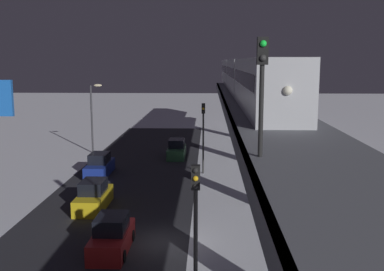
{
  "coord_description": "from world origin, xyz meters",
  "views": [
    {
      "loc": [
        -2.5,
        24.24,
        10.13
      ],
      "look_at": [
        -0.91,
        -19.54,
        2.93
      ],
      "focal_mm": 42.53,
      "sensor_mm": 36.0,
      "label": 1
    }
  ],
  "objects_px": {
    "subway_train": "(243,75)",
    "traffic_light_mid": "(203,128)",
    "sedan_green": "(177,150)",
    "sedan_yellow_2": "(94,197)",
    "sedan_red": "(112,237)",
    "rail_signal": "(262,76)",
    "sedan_blue": "(100,166)",
    "traffic_light_near": "(196,223)"
  },
  "relations": [
    {
      "from": "subway_train",
      "to": "sedan_green",
      "type": "distance_m",
      "value": 10.71
    },
    {
      "from": "rail_signal",
      "to": "sedan_yellow_2",
      "type": "relative_size",
      "value": 0.86
    },
    {
      "from": "sedan_green",
      "to": "sedan_yellow_2",
      "type": "relative_size",
      "value": 0.95
    },
    {
      "from": "subway_train",
      "to": "traffic_light_mid",
      "type": "bearing_deg",
      "value": 64.34
    },
    {
      "from": "rail_signal",
      "to": "sedan_red",
      "type": "xyz_separation_m",
      "value": [
        6.91,
        -7.83,
        -8.85
      ]
    },
    {
      "from": "sedan_blue",
      "to": "traffic_light_near",
      "type": "xyz_separation_m",
      "value": [
        -9.3,
        23.47,
        3.4
      ]
    },
    {
      "from": "sedan_yellow_2",
      "to": "sedan_red",
      "type": "bearing_deg",
      "value": 111.41
    },
    {
      "from": "sedan_yellow_2",
      "to": "sedan_green",
      "type": "bearing_deg",
      "value": -105.15
    },
    {
      "from": "traffic_light_mid",
      "to": "sedan_blue",
      "type": "bearing_deg",
      "value": 5.15
    },
    {
      "from": "sedan_red",
      "to": "traffic_light_near",
      "type": "xyz_separation_m",
      "value": [
        -4.7,
        7.0,
        3.41
      ]
    },
    {
      "from": "subway_train",
      "to": "sedan_yellow_2",
      "type": "relative_size",
      "value": 11.86
    },
    {
      "from": "sedan_red",
      "to": "traffic_light_mid",
      "type": "xyz_separation_m",
      "value": [
        -4.7,
        -17.31,
        3.41
      ]
    },
    {
      "from": "sedan_green",
      "to": "traffic_light_near",
      "type": "xyz_separation_m",
      "value": [
        -2.9,
        31.14,
        3.4
      ]
    },
    {
      "from": "subway_train",
      "to": "sedan_blue",
      "type": "xyz_separation_m",
      "value": [
        13.43,
        9.43,
        -7.89
      ]
    },
    {
      "from": "sedan_blue",
      "to": "sedan_green",
      "type": "distance_m",
      "value": 9.99
    },
    {
      "from": "sedan_red",
      "to": "sedan_green",
      "type": "relative_size",
      "value": 1.0
    },
    {
      "from": "sedan_red",
      "to": "sedan_yellow_2",
      "type": "height_order",
      "value": "same"
    },
    {
      "from": "sedan_blue",
      "to": "sedan_green",
      "type": "xyz_separation_m",
      "value": [
        -6.4,
        -7.66,
        0.0
      ]
    },
    {
      "from": "traffic_light_near",
      "to": "traffic_light_mid",
      "type": "height_order",
      "value": "same"
    },
    {
      "from": "rail_signal",
      "to": "sedan_blue",
      "type": "height_order",
      "value": "rail_signal"
    },
    {
      "from": "sedan_green",
      "to": "traffic_light_mid",
      "type": "relative_size",
      "value": 0.69
    },
    {
      "from": "subway_train",
      "to": "traffic_light_mid",
      "type": "height_order",
      "value": "subway_train"
    },
    {
      "from": "sedan_red",
      "to": "sedan_blue",
      "type": "height_order",
      "value": "same"
    },
    {
      "from": "rail_signal",
      "to": "sedan_blue",
      "type": "relative_size",
      "value": 0.83
    },
    {
      "from": "subway_train",
      "to": "sedan_blue",
      "type": "distance_m",
      "value": 18.21
    },
    {
      "from": "sedan_red",
      "to": "traffic_light_near",
      "type": "height_order",
      "value": "traffic_light_near"
    },
    {
      "from": "sedan_red",
      "to": "traffic_light_mid",
      "type": "distance_m",
      "value": 18.25
    },
    {
      "from": "traffic_light_mid",
      "to": "sedan_green",
      "type": "bearing_deg",
      "value": -66.98
    },
    {
      "from": "subway_train",
      "to": "sedan_red",
      "type": "distance_m",
      "value": 28.48
    },
    {
      "from": "subway_train",
      "to": "sedan_green",
      "type": "bearing_deg",
      "value": 14.1
    },
    {
      "from": "rail_signal",
      "to": "sedan_green",
      "type": "bearing_deg",
      "value": -80.91
    },
    {
      "from": "sedan_red",
      "to": "subway_train",
      "type": "bearing_deg",
      "value": 71.18
    },
    {
      "from": "sedan_yellow_2",
      "to": "traffic_light_mid",
      "type": "height_order",
      "value": "traffic_light_mid"
    },
    {
      "from": "sedan_green",
      "to": "sedan_yellow_2",
      "type": "distance_m",
      "value": 17.6
    },
    {
      "from": "rail_signal",
      "to": "traffic_light_mid",
      "type": "xyz_separation_m",
      "value": [
        2.21,
        -25.14,
        -5.44
      ]
    },
    {
      "from": "subway_train",
      "to": "sedan_yellow_2",
      "type": "bearing_deg",
      "value": 58.2
    },
    {
      "from": "sedan_yellow_2",
      "to": "traffic_light_mid",
      "type": "distance_m",
      "value": 13.08
    },
    {
      "from": "sedan_yellow_2",
      "to": "traffic_light_near",
      "type": "bearing_deg",
      "value": 117.93
    },
    {
      "from": "sedan_red",
      "to": "sedan_blue",
      "type": "xyz_separation_m",
      "value": [
        4.6,
        -16.47,
        0.01
      ]
    },
    {
      "from": "sedan_blue",
      "to": "traffic_light_near",
      "type": "height_order",
      "value": "traffic_light_near"
    },
    {
      "from": "sedan_red",
      "to": "traffic_light_mid",
      "type": "height_order",
      "value": "traffic_light_mid"
    },
    {
      "from": "sedan_green",
      "to": "traffic_light_near",
      "type": "height_order",
      "value": "traffic_light_near"
    }
  ]
}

